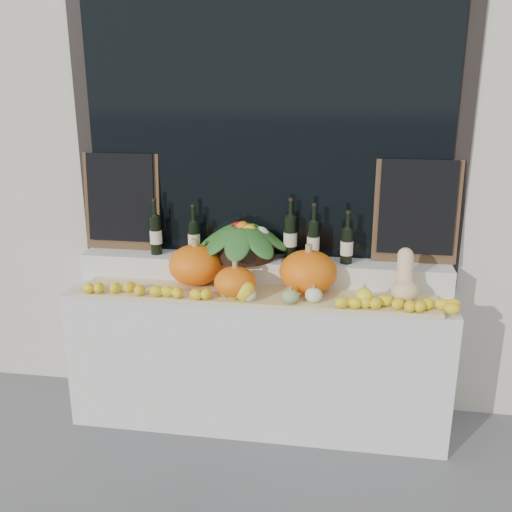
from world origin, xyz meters
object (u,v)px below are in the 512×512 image
pumpkin_left (196,265)px  butternut_squash (405,281)px  wine_bottle_tall (290,237)px  produce_bowl (243,240)px  pumpkin_right (308,272)px

pumpkin_left → butternut_squash: size_ratio=1.11×
wine_bottle_tall → produce_bowl: bearing=-172.7°
produce_bowl → wine_bottle_tall: (0.29, 0.04, 0.02)m
pumpkin_left → pumpkin_right: bearing=-2.0°
pumpkin_left → produce_bowl: size_ratio=0.55×
pumpkin_left → wine_bottle_tall: wine_bottle_tall is taller
produce_bowl → butternut_squash: bearing=-14.1°
produce_bowl → wine_bottle_tall: wine_bottle_tall is taller
pumpkin_right → butternut_squash: 0.55m
pumpkin_right → wine_bottle_tall: wine_bottle_tall is taller
butternut_squash → pumpkin_right: bearing=173.1°
produce_bowl → wine_bottle_tall: bearing=7.3°
pumpkin_left → produce_bowl: bearing=30.0°
pumpkin_left → produce_bowl: produce_bowl is taller
produce_bowl → pumpkin_left: bearing=-150.0°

